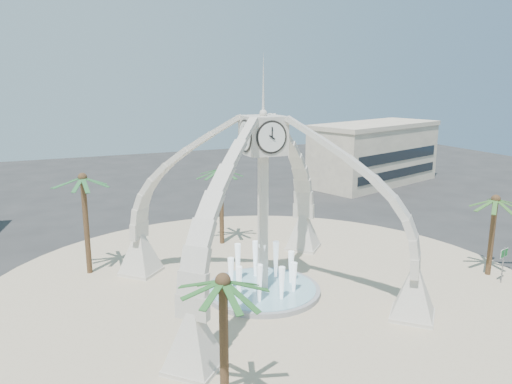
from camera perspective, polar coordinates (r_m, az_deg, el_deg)
name	(u,v)px	position (r m, az deg, el deg)	size (l,w,h in m)	color
ground	(263,293)	(35.50, 0.77, -11.50)	(140.00, 140.00, 0.00)	#282828
plaza	(263,293)	(35.49, 0.77, -11.46)	(40.00, 40.00, 0.06)	#BBAC8B
clock_tower	(263,203)	(33.36, 0.81, -1.29)	(17.94, 17.94, 16.30)	beige
fountain	(263,289)	(35.39, 0.77, -11.08)	(8.00, 8.00, 3.62)	#959598
building_ne	(374,153)	(72.72, 13.39, 4.34)	(21.87, 14.17, 8.60)	beige
palm_east	(496,200)	(40.79, 25.72, -0.87)	(5.34, 5.34, 6.73)	brown
palm_west	(83,179)	(38.91, -19.21, 1.38)	(4.49, 4.49, 8.32)	brown
palm_north	(221,170)	(43.89, -4.03, 2.51)	(5.59, 5.59, 7.70)	brown
palm_south	(223,283)	(21.16, -3.80, -10.36)	(5.21, 5.21, 7.21)	brown
street_sign	(504,258)	(40.51, 26.46, -6.74)	(1.00, 0.28, 2.79)	slate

